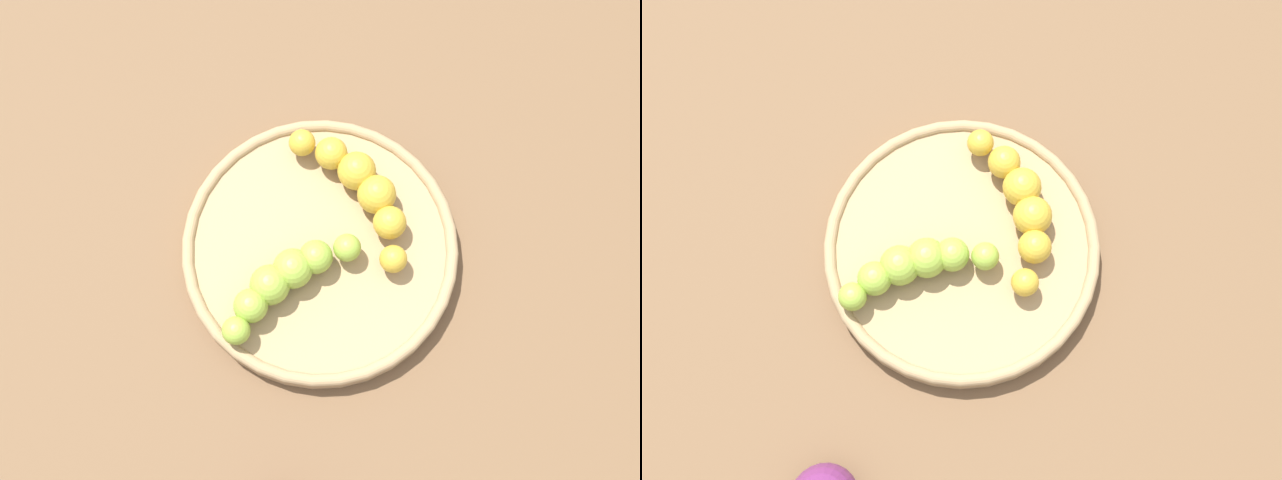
# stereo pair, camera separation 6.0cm
# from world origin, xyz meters

# --- Properties ---
(ground_plane) EXTENTS (2.40, 2.40, 0.00)m
(ground_plane) POSITION_xyz_m (0.00, 0.00, 0.00)
(ground_plane) COLOR brown
(fruit_bowl) EXTENTS (0.23, 0.23, 0.02)m
(fruit_bowl) POSITION_xyz_m (0.00, 0.00, 0.01)
(fruit_bowl) COLOR #A08259
(fruit_bowl) RESTS_ON ground_plane
(banana_spotted) EXTENTS (0.12, 0.10, 0.03)m
(banana_spotted) POSITION_xyz_m (-0.02, -0.05, 0.04)
(banana_spotted) COLOR gold
(banana_spotted) RESTS_ON fruit_bowl
(banana_green) EXTENTS (0.09, 0.10, 0.03)m
(banana_green) POSITION_xyz_m (0.02, 0.04, 0.04)
(banana_green) COLOR #8CAD38
(banana_green) RESTS_ON fruit_bowl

